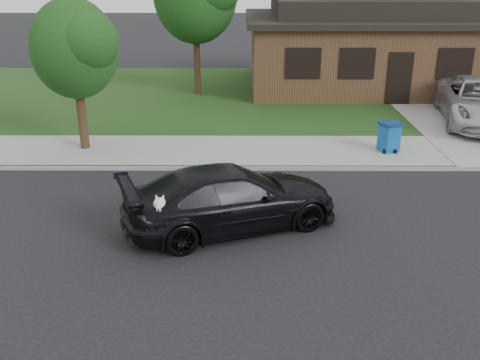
{
  "coord_description": "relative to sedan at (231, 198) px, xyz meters",
  "views": [
    {
      "loc": [
        -2.46,
        -11.04,
        5.51
      ],
      "look_at": [
        -2.52,
        -0.03,
        1.1
      ],
      "focal_mm": 40.0,
      "sensor_mm": 36.0,
      "label": 1
    }
  ],
  "objects": [
    {
      "name": "ground",
      "position": [
        2.72,
        0.13,
        -0.71
      ],
      "size": [
        120.0,
        120.0,
        0.0
      ],
      "primitive_type": "plane",
      "color": "black",
      "rests_on": "ground"
    },
    {
      "name": "lawn",
      "position": [
        2.72,
        13.13,
        -0.64
      ],
      "size": [
        60.0,
        13.0,
        0.13
      ],
      "primitive_type": "cube",
      "color": "#193814",
      "rests_on": "ground"
    },
    {
      "name": "sedan",
      "position": [
        0.0,
        0.0,
        0.0
      ],
      "size": [
        5.26,
        3.65,
        1.41
      ],
      "rotation": [
        0.0,
        0.0,
        1.95
      ],
      "color": "black",
      "rests_on": "ground"
    },
    {
      "name": "house",
      "position": [
        6.72,
        15.13,
        1.43
      ],
      "size": [
        12.6,
        8.6,
        4.65
      ],
      "color": "#422B1C",
      "rests_on": "ground"
    },
    {
      "name": "recycling_bin",
      "position": [
        4.83,
        5.04,
        -0.12
      ],
      "size": [
        0.73,
        0.73,
        0.92
      ],
      "rotation": [
        0.0,
        0.0,
        0.42
      ],
      "color": "#0D4E94",
      "rests_on": "sidewalk"
    },
    {
      "name": "curb",
      "position": [
        2.72,
        3.63,
        -0.65
      ],
      "size": [
        60.0,
        0.12,
        0.12
      ],
      "primitive_type": "cube",
      "color": "gray",
      "rests_on": "ground"
    },
    {
      "name": "driveway",
      "position": [
        8.72,
        10.13,
        -0.64
      ],
      "size": [
        4.5,
        13.0,
        0.14
      ],
      "primitive_type": "cube",
      "color": "gray",
      "rests_on": "ground"
    },
    {
      "name": "tree_2",
      "position": [
        -4.66,
        5.24,
        2.56
      ],
      "size": [
        2.73,
        2.6,
        4.59
      ],
      "color": "#332114",
      "rests_on": "ground"
    },
    {
      "name": "sidewalk",
      "position": [
        2.72,
        5.13,
        -0.65
      ],
      "size": [
        60.0,
        3.0,
        0.12
      ],
      "primitive_type": "cube",
      "color": "gray",
      "rests_on": "ground"
    }
  ]
}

